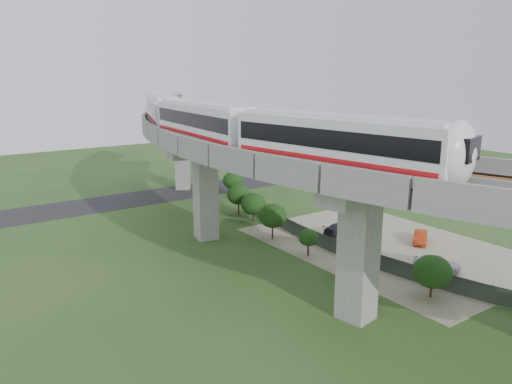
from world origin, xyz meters
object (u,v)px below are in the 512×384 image
(car_white, at_px, (437,263))
(car_red, at_px, (420,237))
(car_dark, at_px, (341,229))
(metro_train, at_px, (203,116))

(car_white, distance_m, car_red, 7.18)
(car_white, xyz_separation_m, car_dark, (0.15, 11.67, -0.04))
(car_red, xyz_separation_m, car_dark, (-4.67, 6.35, 0.03))
(car_red, bearing_deg, car_dark, -178.54)
(metro_train, xyz_separation_m, car_white, (11.24, -20.06, -11.61))
(metro_train, bearing_deg, car_dark, -36.38)
(metro_train, distance_m, car_red, 24.74)
(metro_train, distance_m, car_dark, 18.32)
(car_red, relative_size, car_dark, 0.83)
(car_white, xyz_separation_m, car_red, (4.82, 5.32, -0.08))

